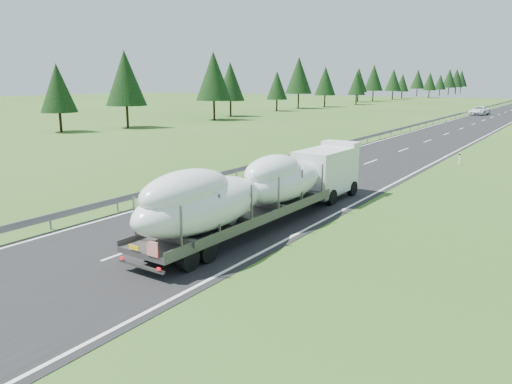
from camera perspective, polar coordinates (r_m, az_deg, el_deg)
The scene contains 6 objects.
ground at distance 21.08m, azimuth -14.13°, elevation -6.52°, with size 400.00×400.00×0.00m, color #2E531B.
road_surface at distance 114.47m, azimuth 26.12°, elevation 7.98°, with size 10.00×400.00×0.02m, color black.
guardrail at distance 115.19m, azimuth 23.51°, elevation 8.53°, with size 0.10×400.00×0.76m.
tree_line_left at distance 155.40m, azimuth 11.80°, elevation 12.53°, with size 14.45×314.92×12.60m.
boat_truck at distance 23.13m, azimuth 0.39°, elevation 0.54°, with size 2.93×17.30×3.49m.
distant_van at distance 110.75m, azimuth 24.16°, elevation 8.49°, with size 2.89×6.27×1.74m, color white.
Camera 1 is at (14.89, -13.30, 6.78)m, focal length 35.00 mm.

